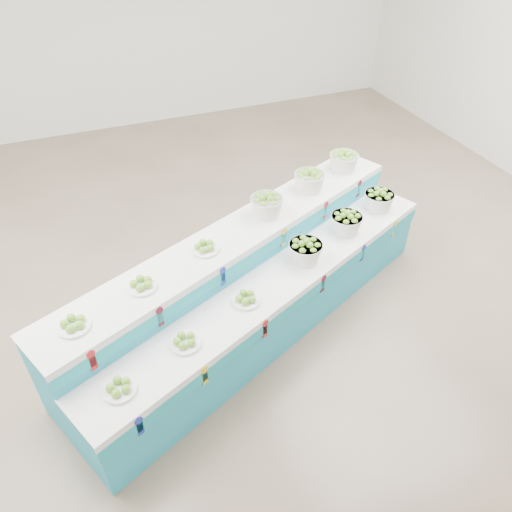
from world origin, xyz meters
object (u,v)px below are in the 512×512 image
at_px(display_stand, 256,283).
at_px(plate_upper_mid, 141,284).
at_px(basket_lower_left, 305,251).
at_px(basket_upper_right, 344,161).

bearing_deg(display_stand, plate_upper_mid, 166.55).
bearing_deg(basket_lower_left, basket_upper_right, 46.29).
relative_size(display_stand, basket_upper_right, 12.83).
height_order(display_stand, basket_lower_left, display_stand).
bearing_deg(basket_upper_right, display_stand, -147.20).
xyz_separation_m(display_stand, basket_lower_left, (0.51, -0.07, 0.33)).
bearing_deg(basket_lower_left, plate_upper_mid, -174.99).
relative_size(display_stand, plate_upper_mid, 16.43).
bearing_deg(basket_upper_right, plate_upper_mid, -155.94).
bearing_deg(plate_upper_mid, display_stand, 10.61).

